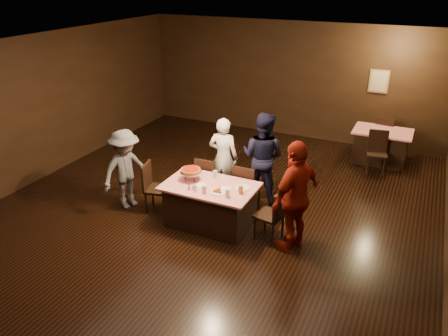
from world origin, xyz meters
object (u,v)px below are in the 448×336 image
Objects in this scene: diner_white_jacket at (223,157)px; diner_red_shirt at (296,197)px; diner_grey_knit at (126,169)px; glass_front_right at (227,193)px; glass_back at (215,174)px; chair_far_left at (209,179)px; plate_empty at (243,188)px; chair_back_far at (384,135)px; glass_amber at (241,190)px; diner_navy_hoodie at (263,157)px; pizza_stand at (191,171)px; chair_end_right at (269,214)px; back_table at (381,146)px; glass_front_left at (204,190)px; chair_far_right at (248,187)px; main_table at (210,205)px; chair_end_left at (157,188)px; chair_back_near at (377,153)px.

diner_red_shirt is at bearing 140.17° from diner_white_jacket.
diner_grey_knit reaches higher than glass_front_right.
diner_red_shirt is at bearing -13.15° from glass_back.
glass_front_right is at bearing -47.73° from glass_back.
chair_far_left is 2.15m from diner_red_shirt.
diner_white_jacket is 1.28m from plate_empty.
chair_back_far is 5.16m from glass_amber.
glass_back is (-0.52, -1.01, -0.05)m from diner_navy_hoodie.
glass_front_right is (0.85, -0.30, -0.11)m from pizza_stand.
diner_grey_knit is at bearing -173.99° from pizza_stand.
chair_end_right is at bearing 152.04° from chair_far_left.
back_table is at bearing 67.62° from glass_amber.
chair_back_far is 6.79× the size of glass_front_right.
glass_front_left is 0.40m from glass_front_right.
diner_red_shirt is (1.14, -0.82, 0.46)m from chair_far_right.
chair_end_right is at bearing 5.71° from glass_amber.
main_table is 0.99× the size of diner_white_jacket.
diner_navy_hoodie is (-1.87, -2.88, 0.50)m from back_table.
chair_back_far is (1.25, 4.79, 0.00)m from chair_end_right.
chair_end_left is 2.68m from diner_red_shirt.
glass_amber reaches higher than back_table.
main_table is at bearing -135.05° from chair_back_near.
diner_navy_hoodie reaches higher than diner_white_jacket.
chair_end_right reaches higher than glass_front_left.
chair_back_near is 0.54× the size of diner_navy_hoodie.
pizza_stand reaches higher than main_table.
main_table is 11.43× the size of glass_back.
plate_empty is at bearing 75.26° from chair_back_far.
glass_front_left is at bearing 73.84° from chair_far_right.
diner_grey_knit is 4.06× the size of pizza_stand.
chair_back_near is at bearing -123.10° from chair_far_right.
glass_front_left is at bearing -138.01° from plate_empty.
plate_empty is 0.68m from glass_front_left.
chair_back_far is 5.60m from glass_front_left.
chair_far_right is at bearing -49.25° from diner_grey_knit.
main_table is at bearing -80.54° from glass_back.
back_table is 1.37× the size of chair_end_left.
chair_end_right is 0.79m from glass_front_right.
chair_end_left is (-3.45, -4.19, 0.09)m from back_table.
diner_white_jacket is 1.87m from diner_grey_knit.
chair_far_left is at bearing -56.02° from chair_end_left.
glass_back is at bearing 67.46° from diner_navy_hoodie.
main_table is 1.68× the size of chair_far_left.
glass_back is at bearing -121.63° from back_table.
pizza_stand reaches higher than plate_empty.
glass_front_left is 1.00× the size of glass_front_right.
glass_front_right is at bearing -75.27° from diner_grey_knit.
chair_far_right is 0.73m from glass_back.
chair_end_left is at bearing -129.43° from back_table.
chair_far_right is 1.16m from pizza_stand.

